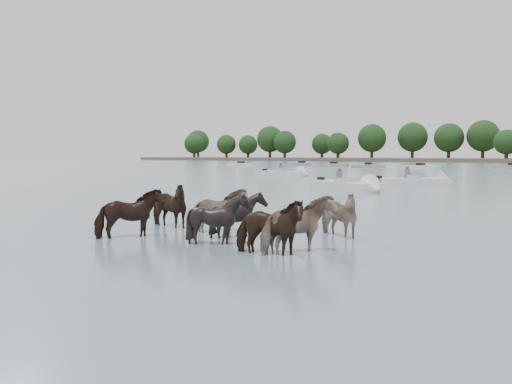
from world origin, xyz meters
The scene contains 7 objects.
ground centered at (0.00, 0.00, 0.00)m, with size 400.00×400.00×0.00m, color slate.
shoreline centered at (-70.00, 150.00, 0.50)m, with size 160.00×30.00×1.00m, color #4C4233.
pony_herd centered at (-0.81, 1.13, 0.52)m, with size 6.63×4.57×1.41m.
motorboat_a centered at (-4.33, 26.86, 0.23)m, with size 5.03×4.33×1.92m.
motorboat_b centered at (-5.85, 19.09, 0.22)m, with size 5.87×4.26×1.92m.
motorboat_f centered at (-19.63, 34.62, 0.23)m, with size 5.44×1.91×1.92m.
treeline centered at (-66.44, 151.51, 6.89)m, with size 152.08×23.40×12.51m.
Camera 1 is at (7.18, -8.92, 2.06)m, focal length 37.47 mm.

